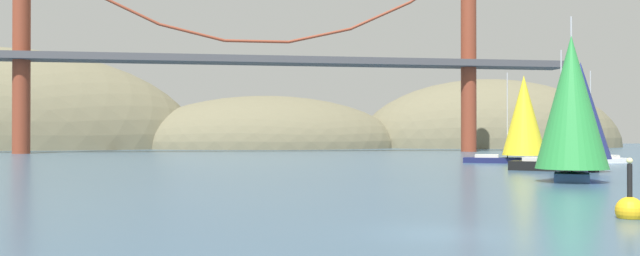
# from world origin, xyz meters

# --- Properties ---
(ground_plane) EXTENTS (360.00, 360.00, 0.00)m
(ground_plane) POSITION_xyz_m (0.00, 0.00, 0.00)
(ground_plane) COLOR #385670
(headland_center) EXTENTS (63.62, 44.00, 24.23)m
(headland_center) POSITION_xyz_m (5.00, 135.00, 0.00)
(headland_center) COLOR #6B664C
(headland_center) RESTS_ON ground_plane
(headland_right) EXTENTS (66.23, 44.00, 33.43)m
(headland_right) POSITION_xyz_m (60.00, 135.00, 0.00)
(headland_right) COLOR #6B664C
(headland_right) RESTS_ON ground_plane
(suspension_bridge) EXTENTS (113.48, 6.00, 34.93)m
(suspension_bridge) POSITION_xyz_m (0.00, 95.00, 16.71)
(suspension_bridge) COLOR brown
(suspension_bridge) RESTS_ON ground_plane
(sailboat_navy_sail) EXTENTS (8.99, 8.26, 10.79)m
(sailboat_navy_sail) POSITION_xyz_m (24.28, 33.02, 5.04)
(sailboat_navy_sail) COLOR black
(sailboat_navy_sail) RESTS_ON ground_plane
(sailboat_teal_sail) EXTENTS (8.82, 5.13, 10.39)m
(sailboat_teal_sail) POSITION_xyz_m (32.88, 47.61, 4.62)
(sailboat_teal_sail) COLOR white
(sailboat_teal_sail) RESTS_ON ground_plane
(sailboat_yellow_sail) EXTENTS (9.65, 6.93, 10.22)m
(sailboat_yellow_sail) POSITION_xyz_m (26.85, 49.09, 5.13)
(sailboat_yellow_sail) COLOR #191E4C
(sailboat_yellow_sail) RESTS_ON ground_plane
(sailboat_green_sail) EXTENTS (7.59, 9.67, 11.70)m
(sailboat_green_sail) POSITION_xyz_m (16.93, 21.37, 5.22)
(sailboat_green_sail) COLOR navy
(sailboat_green_sail) RESTS_ON ground_plane
(channel_buoy) EXTENTS (1.10, 1.10, 2.64)m
(channel_buoy) POSITION_xyz_m (8.75, 2.77, 0.37)
(channel_buoy) COLOR gold
(channel_buoy) RESTS_ON ground_plane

